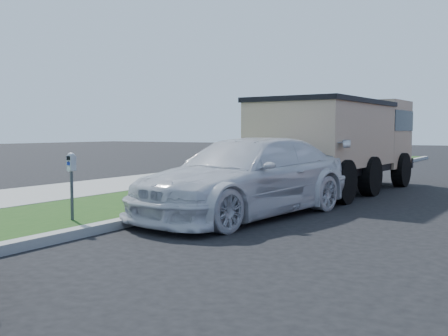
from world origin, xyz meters
The scene contains 5 objects.
ground centered at (0.00, 0.00, 0.00)m, with size 120.00×120.00×0.00m, color black.
streetside centered at (-5.57, 2.00, 0.07)m, with size 6.12×50.00×0.15m.
parking_meter centered at (-3.33, -0.95, 0.98)m, with size 0.19×0.14×1.20m.
white_wagon centered at (-1.38, 1.82, 0.78)m, with size 2.18×5.36×1.56m, color silver.
dump_truck centered at (-1.31, 7.21, 1.48)m, with size 3.01×6.84×2.63m.
Camera 1 is at (3.70, -7.30, 1.68)m, focal length 42.00 mm.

